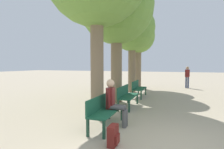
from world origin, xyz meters
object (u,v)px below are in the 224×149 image
at_px(bench_row_1, 126,95).
at_px(pedestrian_near, 187,76).
at_px(tree_row_1, 116,8).
at_px(tree_row_2, 132,29).
at_px(backpack, 113,136).
at_px(bench_row_2, 138,87).
at_px(tree_row_3, 138,38).
at_px(bench_row_0, 104,109).
at_px(person_seated, 114,101).

height_order(bench_row_1, pedestrian_near, pedestrian_near).
xyz_separation_m(tree_row_1, tree_row_2, (0.00, 3.12, -0.37)).
bearing_deg(backpack, bench_row_1, 100.36).
bearing_deg(tree_row_1, bench_row_2, 64.37).
bearing_deg(tree_row_3, tree_row_1, -90.00).
height_order(tree_row_2, pedestrian_near, tree_row_2).
bearing_deg(pedestrian_near, bench_row_1, -110.89).
bearing_deg(bench_row_1, bench_row_2, 90.00).
relative_size(tree_row_1, pedestrian_near, 3.81).
distance_m(tree_row_3, pedestrian_near, 4.61).
distance_m(bench_row_1, backpack, 3.46).
relative_size(bench_row_1, tree_row_1, 0.25).
bearing_deg(bench_row_2, pedestrian_near, 60.09).
bearing_deg(bench_row_1, pedestrian_near, 69.11).
relative_size(tree_row_1, tree_row_2, 1.12).
xyz_separation_m(bench_row_1, bench_row_2, (0.00, 2.41, 0.00)).
relative_size(bench_row_2, pedestrian_near, 0.97).
relative_size(tree_row_2, tree_row_3, 1.09).
distance_m(bench_row_0, bench_row_1, 2.41).
xyz_separation_m(tree_row_3, backpack, (1.35, -9.29, -3.47)).
bearing_deg(bench_row_1, tree_row_1, 128.98).
height_order(tree_row_3, backpack, tree_row_3).
bearing_deg(bench_row_1, bench_row_0, -90.00).
bearing_deg(bench_row_2, bench_row_1, -90.00).
relative_size(bench_row_1, pedestrian_near, 0.97).
relative_size(bench_row_1, bench_row_2, 1.00).
distance_m(bench_row_1, tree_row_2, 5.34).
distance_m(tree_row_2, tree_row_3, 1.90).
distance_m(bench_row_2, tree_row_1, 4.17).
bearing_deg(bench_row_2, tree_row_2, 114.42).
bearing_deg(bench_row_0, person_seated, 42.12).
bearing_deg(person_seated, bench_row_1, 96.17).
xyz_separation_m(tree_row_2, backpack, (1.35, -7.40, -3.75)).
relative_size(bench_row_0, pedestrian_near, 0.97).
bearing_deg(tree_row_2, tree_row_1, -90.00).
distance_m(bench_row_1, tree_row_1, 3.99).
bearing_deg(bench_row_2, tree_row_3, 101.78).
bearing_deg(tree_row_2, tree_row_3, 90.00).
relative_size(tree_row_3, pedestrian_near, 3.14).
bearing_deg(tree_row_1, bench_row_1, -51.02).
relative_size(bench_row_1, tree_row_2, 0.28).
bearing_deg(person_seated, bench_row_2, 92.95).
xyz_separation_m(tree_row_1, person_seated, (0.96, -3.10, -3.63)).
height_order(bench_row_1, tree_row_3, tree_row_3).
distance_m(tree_row_2, person_seated, 7.08).
height_order(bench_row_0, tree_row_1, tree_row_1).
bearing_deg(pedestrian_near, tree_row_3, -159.85).
bearing_deg(tree_row_1, tree_row_2, 90.00).
relative_size(tree_row_1, tree_row_3, 1.21).
bearing_deg(pedestrian_near, backpack, -101.34).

